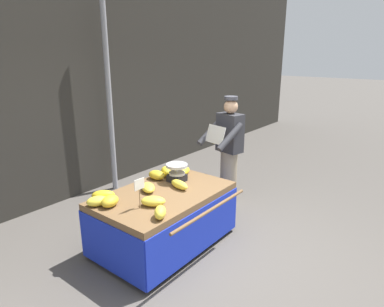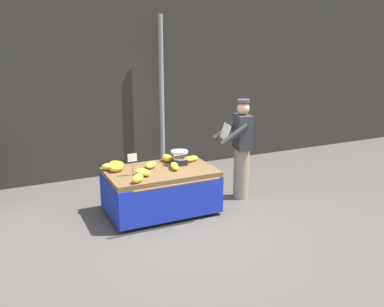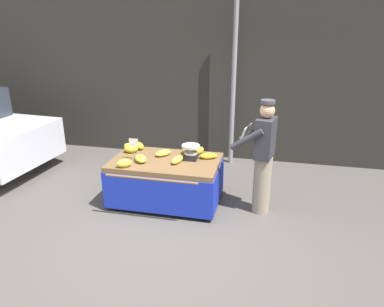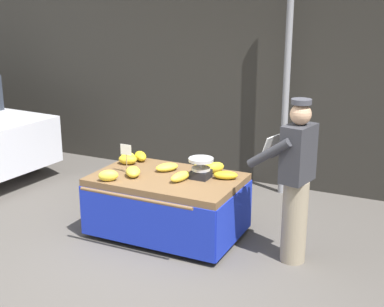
% 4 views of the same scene
% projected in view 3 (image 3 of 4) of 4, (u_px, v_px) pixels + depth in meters
% --- Properties ---
extents(ground_plane, '(60.00, 60.00, 0.00)m').
position_uv_depth(ground_plane, '(161.00, 231.00, 4.95)').
color(ground_plane, '#514C47').
extents(back_wall, '(16.00, 0.24, 4.19)m').
position_uv_depth(back_wall, '(206.00, 55.00, 7.13)').
color(back_wall, '#2D2B26').
rests_on(back_wall, ground).
extents(street_pole, '(0.09, 0.09, 3.12)m').
position_uv_depth(street_pole, '(233.00, 86.00, 6.84)').
color(street_pole, gray).
rests_on(street_pole, ground).
extents(banana_cart, '(1.68, 1.25, 0.71)m').
position_uv_depth(banana_cart, '(166.00, 171.00, 5.60)').
color(banana_cart, brown).
rests_on(banana_cart, ground).
extents(weighing_scale, '(0.28, 0.28, 0.23)m').
position_uv_depth(weighing_scale, '(191.00, 152.00, 5.51)').
color(weighing_scale, black).
rests_on(weighing_scale, banana_cart).
extents(price_sign, '(0.14, 0.01, 0.34)m').
position_uv_depth(price_sign, '(134.00, 144.00, 5.46)').
color(price_sign, '#997A51').
rests_on(price_sign, banana_cart).
extents(banana_bunch_0, '(0.18, 0.26, 0.12)m').
position_uv_depth(banana_bunch_0, '(188.00, 150.00, 5.79)').
color(banana_bunch_0, gold).
rests_on(banana_bunch_0, banana_cart).
extents(banana_bunch_1, '(0.28, 0.24, 0.11)m').
position_uv_depth(banana_bunch_1, '(130.00, 147.00, 5.96)').
color(banana_bunch_1, yellow).
rests_on(banana_bunch_1, banana_cart).
extents(banana_bunch_2, '(0.18, 0.32, 0.10)m').
position_uv_depth(banana_bunch_2, '(177.00, 160.00, 5.41)').
color(banana_bunch_2, yellow).
rests_on(banana_bunch_2, banana_cart).
extents(banana_bunch_3, '(0.23, 0.27, 0.12)m').
position_uv_depth(banana_bunch_3, '(198.00, 151.00, 5.75)').
color(banana_bunch_3, yellow).
rests_on(banana_bunch_3, banana_cart).
extents(banana_bunch_4, '(0.29, 0.32, 0.09)m').
position_uv_depth(banana_bunch_4, '(163.00, 153.00, 5.69)').
color(banana_bunch_4, yellow).
rests_on(banana_bunch_4, banana_cart).
extents(banana_bunch_5, '(0.28, 0.28, 0.11)m').
position_uv_depth(banana_bunch_5, '(139.00, 146.00, 6.00)').
color(banana_bunch_5, gold).
rests_on(banana_bunch_5, banana_cart).
extents(banana_bunch_6, '(0.30, 0.22, 0.09)m').
position_uv_depth(banana_bunch_6, '(208.00, 156.00, 5.57)').
color(banana_bunch_6, gold).
rests_on(banana_bunch_6, banana_cart).
extents(banana_bunch_7, '(0.25, 0.23, 0.13)m').
position_uv_depth(banana_bunch_7, '(124.00, 163.00, 5.23)').
color(banana_bunch_7, yellow).
rests_on(banana_bunch_7, banana_cart).
extents(banana_bunch_8, '(0.29, 0.31, 0.11)m').
position_uv_depth(banana_bunch_8, '(141.00, 159.00, 5.43)').
color(banana_bunch_8, yellow).
rests_on(banana_bunch_8, banana_cart).
extents(banana_bunch_9, '(0.26, 0.22, 0.12)m').
position_uv_depth(banana_bunch_9, '(131.00, 149.00, 5.83)').
color(banana_bunch_9, gold).
rests_on(banana_bunch_9, banana_cart).
extents(vendor_person, '(0.65, 0.60, 1.71)m').
position_uv_depth(vendor_person, '(263.00, 157.00, 5.18)').
color(vendor_person, gray).
rests_on(vendor_person, ground).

